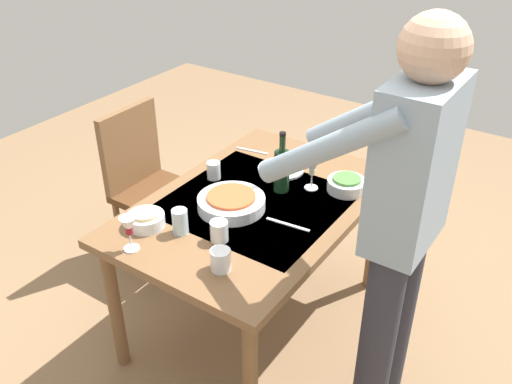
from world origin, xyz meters
TOP-DOWN VIEW (x-y plane):
  - ground_plane at (0.00, 0.00)m, footprint 6.00×6.00m
  - dining_table at (0.00, 0.00)m, footprint 1.30×0.87m
  - chair_near at (-0.12, -0.82)m, footprint 0.40×0.40m
  - person_server at (0.12, 0.70)m, footprint 0.42×0.61m
  - wine_bottle at (-0.15, 0.04)m, footprint 0.07×0.07m
  - wine_glass_left at (0.57, -0.21)m, footprint 0.07×0.07m
  - wine_glass_right at (-0.24, 0.15)m, footprint 0.07×0.07m
  - water_cup_near_left at (-0.06, -0.29)m, footprint 0.07×0.07m
  - water_cup_near_right at (0.47, 0.16)m, footprint 0.08×0.08m
  - water_cup_far_left at (0.37, -0.12)m, footprint 0.07×0.07m
  - water_cup_far_right at (0.33, 0.04)m, footprint 0.07×0.07m
  - serving_bowl_pasta at (0.11, -0.06)m, footprint 0.30×0.30m
  - side_bowl_salad at (-0.32, 0.29)m, footprint 0.18×0.18m
  - side_bowl_bread at (0.42, -0.28)m, footprint 0.16×0.16m
  - dinner_plate_near at (-0.31, -0.06)m, footprint 0.23×0.23m
  - table_knife at (0.08, 0.22)m, footprint 0.03×0.20m
  - table_fork at (-0.40, -0.30)m, footprint 0.04×0.18m

SIDE VIEW (x-z plane):
  - ground_plane at x=0.00m, z-range 0.00..0.00m
  - chair_near at x=-0.12m, z-range 0.07..0.98m
  - dining_table at x=0.00m, z-range 0.28..1.01m
  - table_knife at x=0.08m, z-range 0.73..0.73m
  - table_fork at x=-0.40m, z-range 0.73..0.73m
  - dinner_plate_near at x=-0.31m, z-range 0.73..0.74m
  - serving_bowl_pasta at x=0.11m, z-range 0.73..0.79m
  - side_bowl_salad at x=-0.32m, z-range 0.73..0.79m
  - side_bowl_bread at x=0.42m, z-range 0.73..0.79m
  - water_cup_near_left at x=-0.06m, z-range 0.73..0.81m
  - water_cup_near_right at x=0.47m, z-range 0.73..0.81m
  - water_cup_far_right at x=0.33m, z-range 0.73..0.81m
  - water_cup_far_left at x=0.37m, z-range 0.73..0.84m
  - wine_glass_left at x=0.57m, z-range 0.75..0.91m
  - wine_glass_right at x=-0.24m, z-range 0.75..0.91m
  - wine_bottle at x=-0.15m, z-range 0.69..0.98m
  - person_server at x=0.12m, z-range 0.12..1.81m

